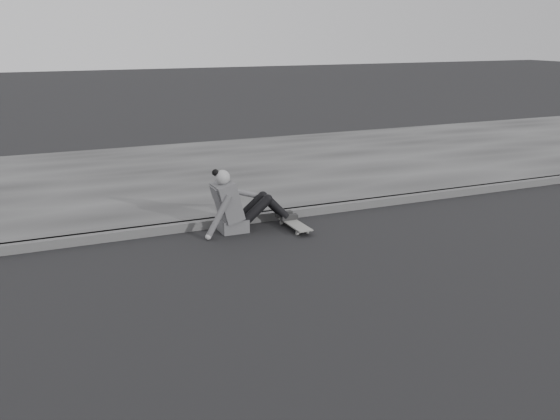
# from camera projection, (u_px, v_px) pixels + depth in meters

# --- Properties ---
(ground) EXTENTS (80.00, 80.00, 0.00)m
(ground) POSITION_uv_depth(u_px,v_px,m) (538.00, 251.00, 7.69)
(ground) COLOR black
(ground) RESTS_ON ground
(curb) EXTENTS (24.00, 0.16, 0.12)m
(curb) POSITION_uv_depth(u_px,v_px,m) (414.00, 197.00, 9.94)
(curb) COLOR #4D4D4D
(curb) RESTS_ON ground
(sidewalk) EXTENTS (24.00, 6.00, 0.12)m
(sidewalk) POSITION_uv_depth(u_px,v_px,m) (325.00, 162.00, 12.59)
(sidewalk) COLOR #3D3D3D
(sidewalk) RESTS_ON ground
(skateboard) EXTENTS (0.20, 0.78, 0.09)m
(skateboard) POSITION_uv_depth(u_px,v_px,m) (294.00, 224.00, 8.54)
(skateboard) COLOR gray
(skateboard) RESTS_ON ground
(seated_woman) EXTENTS (1.38, 0.46, 0.88)m
(seated_woman) POSITION_uv_depth(u_px,v_px,m) (237.00, 205.00, 8.39)
(seated_woman) COLOR #4F4F51
(seated_woman) RESTS_ON ground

